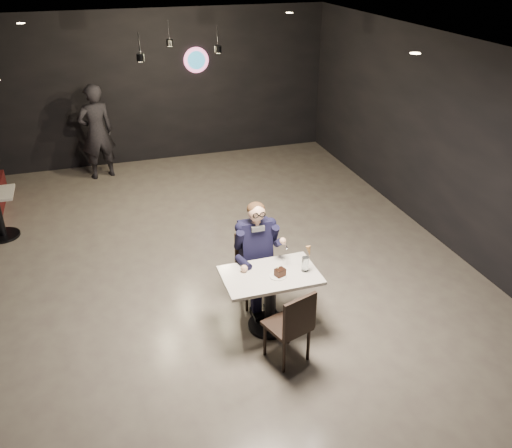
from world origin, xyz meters
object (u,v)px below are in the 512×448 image
object	(u,v)px
chair_near	(287,324)
passerby	(97,132)
seated_man	(256,253)
sundae_glass	(305,264)
main_table	(270,301)
chair_far	(256,270)

from	to	relation	value
chair_near	passerby	xyz separation A→B (m)	(-1.62, 5.97, 0.45)
seated_man	sundae_glass	world-z (taller)	seated_man
main_table	seated_man	size ratio (longest dim) A/B	0.76
passerby	sundae_glass	bearing A→B (deg)	94.59
chair_near	seated_man	xyz separation A→B (m)	(0.00, 1.12, 0.26)
sundae_glass	chair_near	bearing A→B (deg)	-128.31
main_table	chair_far	xyz separation A→B (m)	(0.00, 0.55, 0.09)
chair_near	main_table	bearing A→B (deg)	71.87
sundae_glass	chair_far	bearing A→B (deg)	123.48
chair_far	seated_man	bearing A→B (deg)	0.00
main_table	seated_man	world-z (taller)	seated_man
chair_near	seated_man	bearing A→B (deg)	71.87
main_table	sundae_glass	distance (m)	0.62
chair_near	sundae_glass	bearing A→B (deg)	33.56
chair_far	sundae_glass	size ratio (longest dim) A/B	5.13
passerby	chair_far	bearing A→B (deg)	92.73
seated_man	chair_near	bearing A→B (deg)	-90.00
chair_near	sundae_glass	world-z (taller)	sundae_glass
seated_man	sundae_glass	bearing A→B (deg)	-56.52
main_table	seated_man	bearing A→B (deg)	90.00
seated_man	chair_far	bearing A→B (deg)	0.00
main_table	sundae_glass	world-z (taller)	sundae_glass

